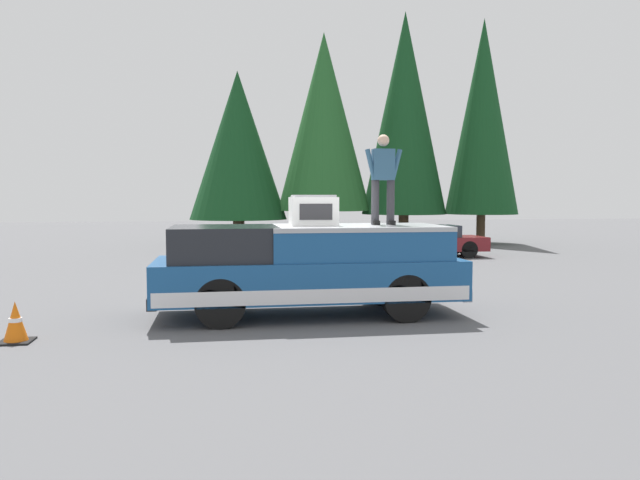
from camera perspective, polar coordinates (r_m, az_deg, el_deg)
The scene contains 10 objects.
ground_plane at distance 11.53m, azimuth -1.97°, elevation -6.79°, with size 90.00×90.00×0.00m, color #565659.
pickup_truck at distance 11.07m, azimuth -1.08°, elevation -2.66°, with size 2.01×5.54×1.65m.
compressor_unit at distance 11.03m, azimuth -0.64°, elevation 2.80°, with size 0.65×0.84×0.56m.
person_on_truck_bed at distance 11.47m, azimuth 5.98°, elevation 5.95°, with size 0.29×0.72×1.69m.
parked_car_maroon at distance 22.37m, azimuth 10.20°, elevation -0.10°, with size 1.64×4.10×1.16m.
traffic_cone at distance 10.16m, azimuth -26.79°, elevation -7.03°, with size 0.47×0.47×0.62m.
conifer_far_left at distance 29.52m, azimuth 15.10°, elevation 11.12°, with size 3.35×3.35×10.39m.
conifer_left at distance 29.29m, azimuth 7.98°, elevation 11.70°, with size 3.98×3.98×10.83m.
conifer_center_left at distance 28.78m, azimuth 0.37°, elevation 11.04°, with size 4.37×4.37×9.83m.
conifer_center_right at distance 28.58m, azimuth -7.75°, elevation 8.81°, with size 4.51×4.51×8.00m.
Camera 1 is at (-11.23, 1.43, 2.16)m, focal length 33.92 mm.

